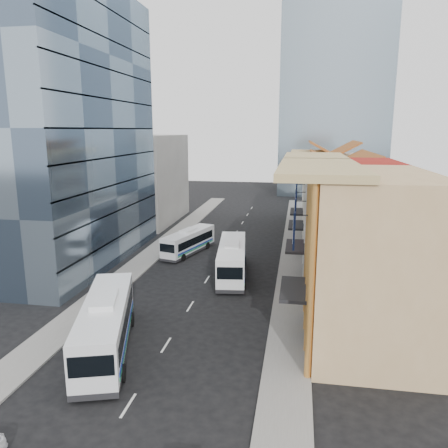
% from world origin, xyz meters
% --- Properties ---
extents(ground, '(200.00, 200.00, 0.00)m').
position_xyz_m(ground, '(0.00, 0.00, 0.00)').
color(ground, black).
rests_on(ground, ground).
extents(sidewalk_right, '(3.00, 90.00, 0.15)m').
position_xyz_m(sidewalk_right, '(8.50, 22.00, 0.07)').
color(sidewalk_right, slate).
rests_on(sidewalk_right, ground).
extents(sidewalk_left, '(3.00, 90.00, 0.15)m').
position_xyz_m(sidewalk_left, '(-8.50, 22.00, 0.07)').
color(sidewalk_left, slate).
rests_on(sidewalk_left, ground).
extents(shophouse_tan, '(8.00, 14.00, 12.00)m').
position_xyz_m(shophouse_tan, '(14.00, 5.00, 6.00)').
color(shophouse_tan, tan).
rests_on(shophouse_tan, ground).
extents(shophouse_red, '(8.00, 10.00, 12.00)m').
position_xyz_m(shophouse_red, '(14.00, 17.00, 6.00)').
color(shophouse_red, '#9D1A11').
rests_on(shophouse_red, ground).
extents(shophouse_cream_near, '(8.00, 9.00, 10.00)m').
position_xyz_m(shophouse_cream_near, '(14.00, 26.50, 5.00)').
color(shophouse_cream_near, white).
rests_on(shophouse_cream_near, ground).
extents(shophouse_cream_mid, '(8.00, 9.00, 10.00)m').
position_xyz_m(shophouse_cream_mid, '(14.00, 35.50, 5.00)').
color(shophouse_cream_mid, white).
rests_on(shophouse_cream_mid, ground).
extents(shophouse_cream_far, '(8.00, 12.00, 11.00)m').
position_xyz_m(shophouse_cream_far, '(14.00, 46.00, 5.50)').
color(shophouse_cream_far, white).
rests_on(shophouse_cream_far, ground).
extents(office_tower, '(12.00, 26.00, 30.00)m').
position_xyz_m(office_tower, '(-17.00, 19.00, 15.00)').
color(office_tower, '#3E4F63').
rests_on(office_tower, ground).
extents(office_block_far, '(10.00, 18.00, 14.00)m').
position_xyz_m(office_block_far, '(-16.00, 42.00, 7.00)').
color(office_block_far, gray).
rests_on(office_block_far, ground).
extents(bus_left_near, '(6.43, 12.58, 3.94)m').
position_xyz_m(bus_left_near, '(-3.74, -0.44, 1.97)').
color(bus_left_near, silver).
rests_on(bus_left_near, ground).
extents(bus_left_far, '(4.82, 9.85, 3.08)m').
position_xyz_m(bus_left_far, '(-4.20, 24.03, 1.54)').
color(bus_left_far, silver).
rests_on(bus_left_far, ground).
extents(bus_right, '(4.08, 11.87, 3.73)m').
position_xyz_m(bus_right, '(2.32, 16.59, 1.86)').
color(bus_right, white).
rests_on(bus_right, ground).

